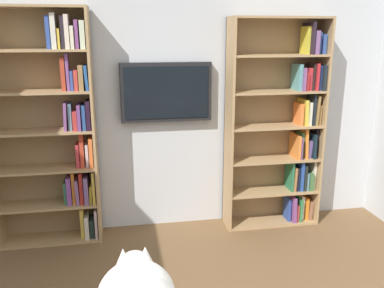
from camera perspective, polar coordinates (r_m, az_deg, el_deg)
wall_back at (r=3.81m, az=-4.35°, el=7.74°), size 4.52×0.06×2.70m
bookshelf_left at (r=4.00m, az=12.89°, el=2.21°), size 0.92×0.28×1.99m
bookshelf_right at (r=3.72m, az=-18.58°, el=2.01°), size 0.90×0.28×2.06m
wall_mounted_tv at (r=3.73m, az=-3.64°, el=7.25°), size 0.83×0.07×0.54m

